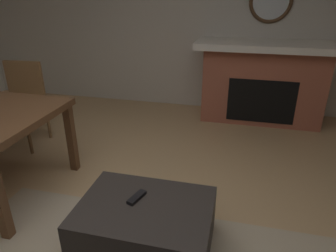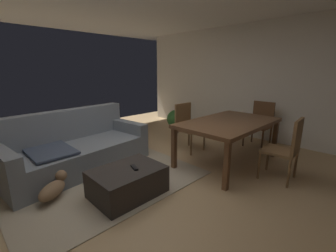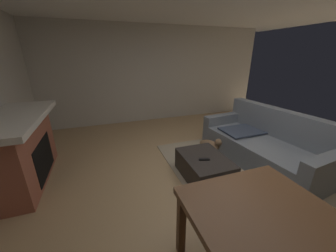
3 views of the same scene
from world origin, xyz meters
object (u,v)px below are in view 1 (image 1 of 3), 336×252
ottoman_coffee_table (146,227)px  tv_remote (137,197)px  dining_chair_south (22,99)px  fireplace (262,81)px  round_wall_mirror (271,1)px

ottoman_coffee_table → tv_remote: (0.07, -0.06, 0.19)m
dining_chair_south → fireplace: bearing=-153.2°
ottoman_coffee_table → dining_chair_south: (1.85, -1.27, 0.34)m
fireplace → round_wall_mirror: 1.02m
tv_remote → dining_chair_south: size_ratio=0.17×
round_wall_mirror → tv_remote: size_ratio=3.42×
ottoman_coffee_table → dining_chair_south: dining_chair_south is taller
dining_chair_south → round_wall_mirror: bearing=-148.5°
fireplace → dining_chair_south: 2.99m
round_wall_mirror → dining_chair_south: (2.66, 1.63, -0.99)m
dining_chair_south → ottoman_coffee_table: bearing=145.5°
ottoman_coffee_table → round_wall_mirror: bearing=-105.6°
fireplace → dining_chair_south: (2.66, 1.35, -0.01)m
ottoman_coffee_table → tv_remote: 0.22m
fireplace → dining_chair_south: size_ratio=1.90×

